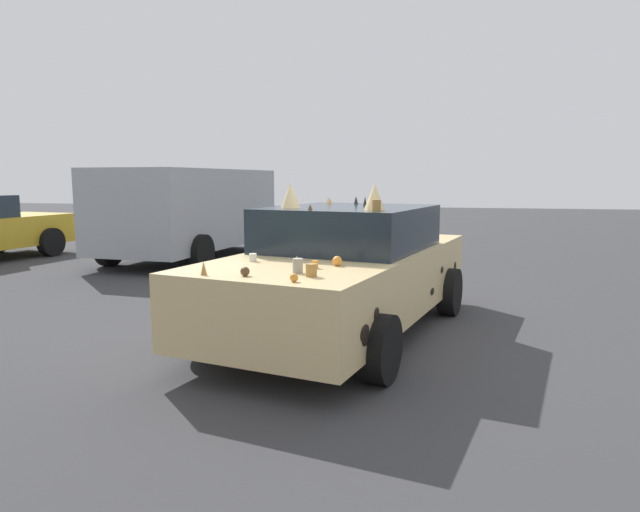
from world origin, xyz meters
TOP-DOWN VIEW (x-y plane):
  - ground_plane at (0.00, 0.00)m, footprint 60.00×60.00m
  - art_car_decorated at (0.02, -0.01)m, footprint 4.80×2.75m
  - parked_van_near_left at (5.42, 4.48)m, footprint 5.12×2.66m

SIDE VIEW (x-z plane):
  - ground_plane at x=0.00m, z-range 0.00..0.00m
  - art_car_decorated at x=0.02m, z-range -0.14..1.61m
  - parked_van_near_left at x=5.42m, z-range 0.13..2.13m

